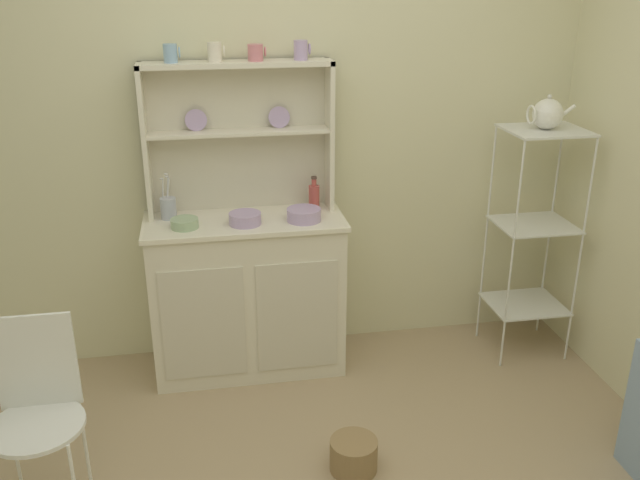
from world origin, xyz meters
TOP-DOWN VIEW (x-y plane):
  - wall_back at (0.00, 1.62)m, footprint 3.84×0.05m
  - hutch_cabinet at (-0.25, 1.37)m, footprint 1.02×0.45m
  - hutch_shelf_unit at (-0.25, 1.53)m, footprint 0.95×0.18m
  - bakers_rack at (1.31, 1.28)m, footprint 0.41×0.36m
  - wire_chair at (-1.13, 0.40)m, footprint 0.36×0.36m
  - floor_basket at (0.12, 0.43)m, footprint 0.21×0.21m
  - cup_sky_0 at (-0.56, 1.49)m, footprint 0.08×0.07m
  - cup_cream_1 at (-0.35, 1.49)m, footprint 0.08×0.07m
  - cup_rose_2 at (-0.15, 1.49)m, footprint 0.09×0.07m
  - cup_lilac_3 at (0.07, 1.49)m, footprint 0.08×0.07m
  - bowl_mixing_large at (-0.55, 1.29)m, footprint 0.14×0.14m
  - bowl_floral_medium at (-0.25, 1.29)m, footprint 0.16×0.16m
  - bowl_cream_small at (0.05, 1.29)m, footprint 0.17×0.17m
  - jam_bottle at (0.13, 1.45)m, footprint 0.06×0.06m
  - utensil_jar at (-0.63, 1.45)m, footprint 0.08×0.08m
  - porcelain_teapot at (1.31, 1.28)m, footprint 0.25×0.16m

SIDE VIEW (x-z plane):
  - floor_basket at x=0.12m, z-range 0.00..0.15m
  - hutch_cabinet at x=-0.25m, z-range 0.01..0.87m
  - wire_chair at x=-1.13m, z-range 0.09..0.94m
  - bakers_rack at x=1.31m, z-range 0.14..1.43m
  - bowl_mixing_large at x=-0.55m, z-range 0.86..0.91m
  - bowl_floral_medium at x=-0.25m, z-range 0.86..0.92m
  - bowl_cream_small at x=0.05m, z-range 0.86..0.92m
  - utensil_jar at x=-0.63m, z-range 0.80..1.04m
  - jam_bottle at x=0.13m, z-range 0.84..1.03m
  - wall_back at x=0.00m, z-range 0.00..2.50m
  - hutch_shelf_unit at x=-0.25m, z-range 0.92..1.69m
  - porcelain_teapot at x=1.31m, z-range 1.28..1.45m
  - cup_rose_2 at x=-0.15m, z-range 1.64..1.71m
  - cup_sky_0 at x=-0.56m, z-range 1.64..1.72m
  - cup_cream_1 at x=-0.35m, z-range 1.64..1.73m
  - cup_lilac_3 at x=0.07m, z-range 1.64..1.73m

